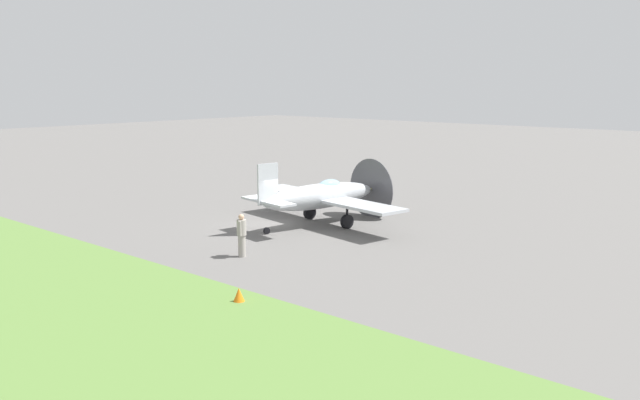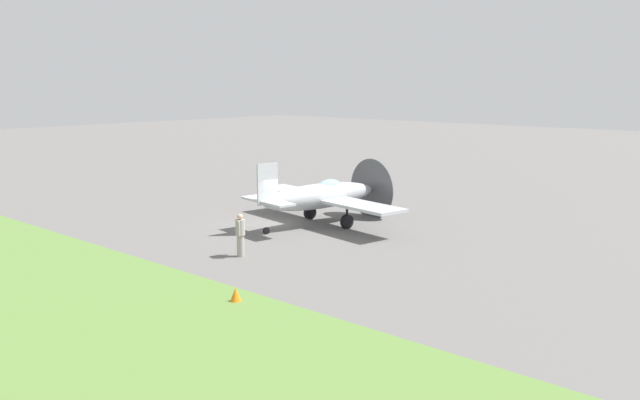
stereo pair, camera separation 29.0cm
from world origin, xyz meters
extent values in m
plane|color=#605E5B|center=(0.00, 0.00, 0.00)|extent=(160.00, 160.00, 0.00)
cube|color=#567A38|center=(0.00, -12.83, 0.00)|extent=(120.00, 11.00, 0.01)
ellipsoid|color=#B2B7BC|center=(1.05, 2.04, 1.43)|extent=(2.32, 6.81, 1.22)
cube|color=#B2B7BC|center=(1.12, 2.42, 1.28)|extent=(9.60, 3.23, 0.14)
cube|color=#B2B7BC|center=(0.54, -0.98, 2.32)|extent=(0.28, 1.08, 1.87)
cube|color=#B2B7BC|center=(0.54, -0.98, 1.53)|extent=(3.26, 1.40, 0.10)
cone|color=#B7B24C|center=(1.65, 5.58, 1.43)|extent=(0.74, 0.79, 0.63)
cylinder|color=#4C4C51|center=(1.62, 5.39, 1.43)|extent=(3.11, 0.56, 3.15)
ellipsoid|color=#8CB2C6|center=(1.15, 2.62, 1.86)|extent=(0.91, 1.47, 0.69)
cylinder|color=black|center=(-0.28, 2.76, 0.33)|extent=(0.33, 0.70, 0.67)
cylinder|color=black|center=(-0.28, 2.76, 0.81)|extent=(0.12, 0.12, 0.95)
cylinder|color=black|center=(2.54, 2.28, 0.33)|extent=(0.33, 0.70, 0.67)
cylinder|color=black|center=(2.54, 2.28, 0.81)|extent=(0.12, 0.12, 0.95)
cylinder|color=black|center=(0.52, -1.07, 0.16)|extent=(0.17, 0.33, 0.32)
cylinder|color=#9E998E|center=(2.64, -4.50, 0.44)|extent=(0.30, 0.30, 0.88)
cylinder|color=#9E998E|center=(2.64, -4.50, 1.19)|extent=(0.38, 0.38, 0.62)
sphere|color=tan|center=(2.64, -4.50, 1.61)|extent=(0.23, 0.23, 0.23)
cylinder|color=#9E998E|center=(2.49, -4.29, 1.19)|extent=(0.11, 0.11, 0.59)
cylinder|color=#9E998E|center=(2.79, -4.71, 1.19)|extent=(0.11, 0.11, 0.59)
cone|color=orange|center=(6.65, -8.27, 0.22)|extent=(0.36, 0.36, 0.44)
camera|label=1|loc=(21.78, -21.68, 6.82)|focal=37.12mm
camera|label=2|loc=(22.00, -21.49, 6.82)|focal=37.12mm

